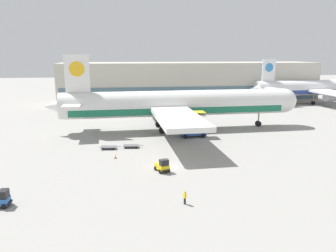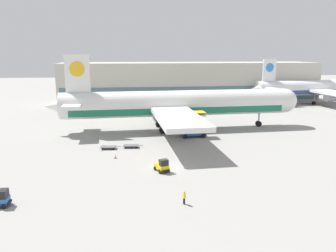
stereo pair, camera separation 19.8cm
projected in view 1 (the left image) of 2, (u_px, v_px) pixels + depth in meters
ground_plane at (166, 168)px, 50.30m from camera, size 400.00×400.00×0.00m
terminal_building at (189, 82)px, 118.06m from camera, size 90.00×18.20×14.00m
airplane_main at (174, 104)px, 74.25m from camera, size 58.10×48.26×17.00m
airplane_distant at (317, 88)px, 114.40m from camera, size 52.36×43.78×15.33m
scissor_lift_loader at (193, 127)px, 68.78m from camera, size 5.31×3.53×5.27m
baggage_tug_foreground at (0, 199)px, 37.38m from camera, size 2.49×1.68×2.00m
baggage_tug_mid at (163, 166)px, 48.54m from camera, size 2.31×2.77×2.00m
baggage_dolly_lead at (109, 147)px, 60.01m from camera, size 3.75×1.72×0.48m
baggage_dolly_second at (131, 146)px, 60.90m from camera, size 3.75×1.72×0.48m
ground_crew_near at (185, 197)px, 37.93m from camera, size 0.34×0.53×1.65m
traffic_cone_near at (115, 156)px, 54.72m from camera, size 0.40×0.40×0.71m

